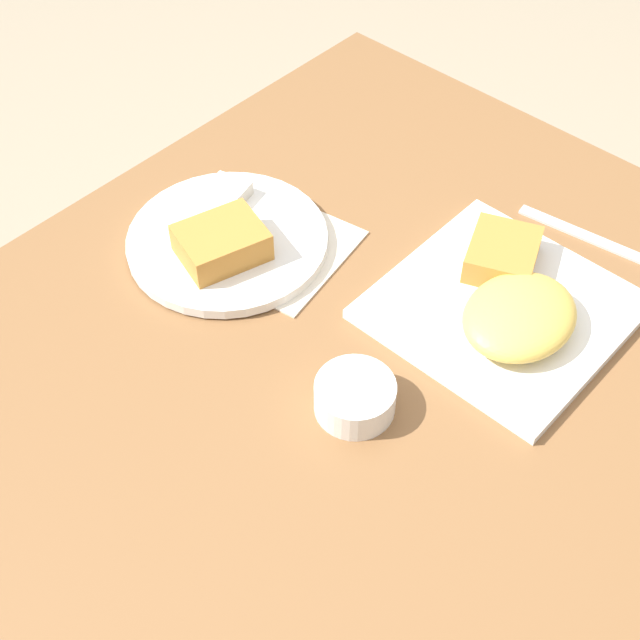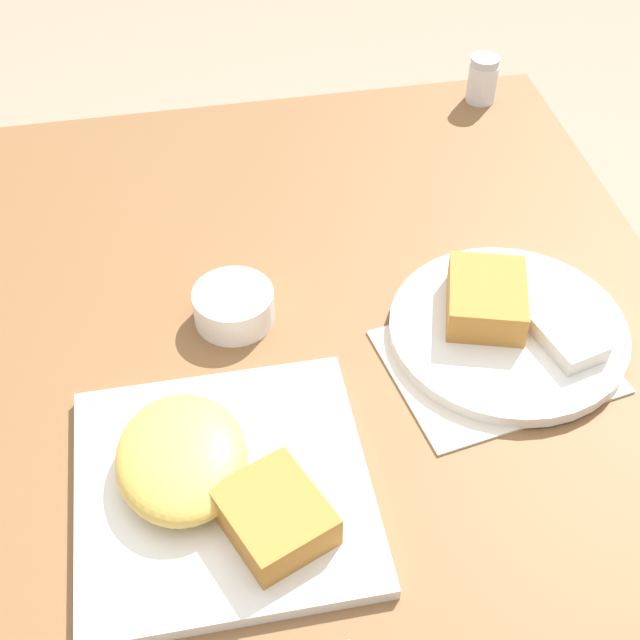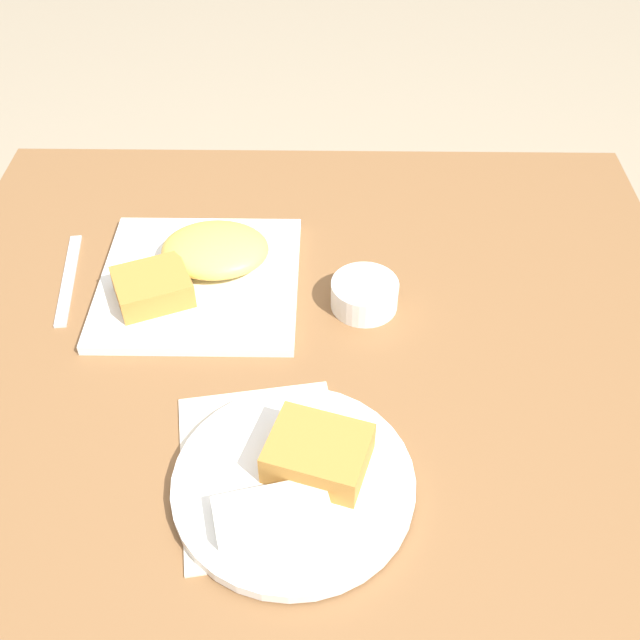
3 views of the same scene
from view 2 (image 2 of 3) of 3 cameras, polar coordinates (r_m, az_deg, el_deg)
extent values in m
cube|color=brown|center=(0.97, -1.51, -3.18)|extent=(1.03, 0.89, 0.04)
cylinder|color=brown|center=(1.56, -18.29, -1.49)|extent=(0.05, 0.05, 0.69)
cylinder|color=brown|center=(1.61, 9.65, 2.23)|extent=(0.05, 0.05, 0.69)
cube|color=beige|center=(0.97, 11.23, -2.61)|extent=(0.21, 0.25, 0.00)
cube|color=white|center=(0.85, -6.21, -10.63)|extent=(0.27, 0.27, 0.01)
ellipsoid|color=#E5BC51|center=(0.84, -8.84, -8.68)|extent=(0.15, 0.12, 0.04)
cube|color=#B77A33|center=(0.80, -2.95, -12.39)|extent=(0.12, 0.11, 0.04)
cylinder|color=white|center=(0.99, 11.92, -0.63)|extent=(0.26, 0.26, 0.01)
cube|color=#B77A33|center=(0.98, 10.60, 1.38)|extent=(0.12, 0.11, 0.04)
cube|color=silver|center=(0.98, 14.90, -0.38)|extent=(0.13, 0.08, 0.02)
cylinder|color=white|center=(0.99, -5.54, 0.90)|extent=(0.09, 0.09, 0.04)
cylinder|color=beige|center=(0.97, -5.61, 1.64)|extent=(0.07, 0.07, 0.00)
cylinder|color=white|center=(1.36, 10.34, 14.72)|extent=(0.04, 0.04, 0.06)
cylinder|color=white|center=(1.37, 10.27, 14.26)|extent=(0.03, 0.03, 0.03)
cylinder|color=silver|center=(1.34, 10.53, 15.97)|extent=(0.04, 0.04, 0.01)
camera|label=1|loc=(1.20, -37.84, 43.68)|focal=50.00mm
camera|label=3|loc=(1.02, 48.31, 32.65)|focal=42.00mm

